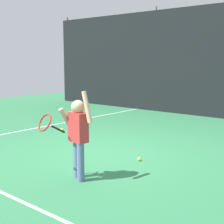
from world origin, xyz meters
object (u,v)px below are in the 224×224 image
object	(u,v)px
tennis_ball_2	(139,159)
tennis_ball_4	(62,130)
tennis_player	(77,132)
tennis_ball_0	(79,112)

from	to	relation	value
tennis_ball_2	tennis_ball_4	xyz separation A→B (m)	(-3.00, 0.83, 0.00)
tennis_ball_2	tennis_ball_4	bearing A→B (deg)	164.59
tennis_player	tennis_ball_4	xyz separation A→B (m)	(-2.82, 2.17, -0.69)
tennis_ball_2	tennis_ball_0	bearing A→B (deg)	146.49
tennis_player	tennis_ball_0	xyz separation A→B (m)	(-4.61, 4.52, -0.69)
tennis_player	tennis_ball_2	world-z (taller)	tennis_player
tennis_ball_4	tennis_player	bearing A→B (deg)	-37.64
tennis_ball_0	tennis_ball_2	bearing A→B (deg)	-33.51
tennis_ball_2	tennis_player	bearing A→B (deg)	-97.72
tennis_ball_0	tennis_ball_4	world-z (taller)	same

